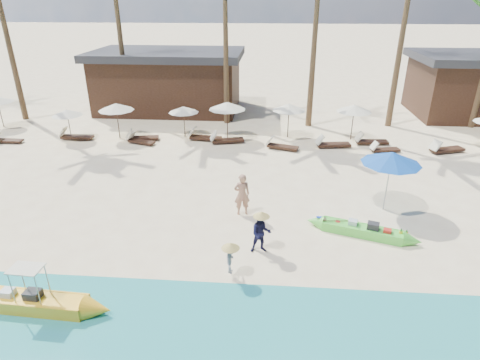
# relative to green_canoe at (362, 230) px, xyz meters

# --- Properties ---
(ground) EXTENTS (240.00, 240.00, 0.00)m
(ground) POSITION_rel_green_canoe_xyz_m (-3.05, -0.57, -0.19)
(ground) COLOR #FCEBBA
(ground) RESTS_ON ground
(wet_sand_strip) EXTENTS (240.00, 4.50, 0.01)m
(wet_sand_strip) POSITION_rel_green_canoe_xyz_m (-3.05, -5.57, -0.19)
(wet_sand_strip) COLOR tan
(wet_sand_strip) RESTS_ON ground
(green_canoe) EXTENTS (4.39, 1.67, 0.58)m
(green_canoe) POSITION_rel_green_canoe_xyz_m (0.00, 0.00, 0.00)
(green_canoe) COLOR #54D641
(green_canoe) RESTS_ON ground
(yellow_canoe) EXTENTS (5.36, 0.87, 1.39)m
(yellow_canoe) POSITION_rel_green_canoe_xyz_m (-9.97, -4.55, 0.03)
(yellow_canoe) COLOR yellow
(yellow_canoe) RESTS_ON ground
(tourist) EXTENTS (0.71, 0.56, 1.73)m
(tourist) POSITION_rel_green_canoe_xyz_m (-4.45, 1.21, 0.67)
(tourist) COLOR #AF785E
(tourist) RESTS_ON ground
(vendor_green) EXTENTS (0.76, 0.63, 1.42)m
(vendor_green) POSITION_rel_green_canoe_xyz_m (-3.63, -1.30, 0.52)
(vendor_green) COLOR #121333
(vendor_green) RESTS_ON ground
(vendor_yellow) EXTENTS (0.37, 0.62, 0.94)m
(vendor_yellow) POSITION_rel_green_canoe_xyz_m (-4.50, -2.75, 0.46)
(vendor_yellow) COLOR gray
(vendor_yellow) RESTS_ON ground
(blue_umbrella) EXTENTS (2.30, 2.30, 2.47)m
(blue_umbrella) POSITION_rel_green_canoe_xyz_m (1.27, 2.06, 2.04)
(blue_umbrella) COLOR #99999E
(blue_umbrella) RESTS_ON ground
(resort_parasol_2) EXTENTS (1.78, 1.78, 1.84)m
(resort_parasol_2) POSITION_rel_green_canoe_xyz_m (-15.38, 9.46, 1.46)
(resort_parasol_2) COLOR #392117
(resort_parasol_2) RESTS_ON ground
(lounger_2_left) EXTENTS (1.65, 0.53, 0.56)m
(lounger_2_left) POSITION_rel_green_canoe_xyz_m (-18.88, 8.57, -0.01)
(lounger_2_left) COLOR #392117
(lounger_2_left) RESTS_ON ground
(resort_parasol_3) EXTENTS (2.09, 2.09, 2.15)m
(resort_parasol_3) POSITION_rel_green_canoe_xyz_m (-12.55, 9.90, 1.75)
(resort_parasol_3) COLOR #392117
(resort_parasol_3) RESTS_ON ground
(lounger_3_left) EXTENTS (1.96, 0.62, 0.67)m
(lounger_3_left) POSITION_rel_green_canoe_xyz_m (-15.16, 9.48, 0.03)
(lounger_3_left) COLOR #392117
(lounger_3_left) RESTS_ON ground
(lounger_3_right) EXTENTS (1.76, 1.02, 0.57)m
(lounger_3_right) POSITION_rel_green_canoe_xyz_m (-11.03, 9.03, -0.00)
(lounger_3_right) COLOR #392117
(lounger_3_right) RESTS_ON ground
(resort_parasol_4) EXTENTS (1.82, 1.82, 1.87)m
(resort_parasol_4) POSITION_rel_green_canoe_xyz_m (-8.66, 10.56, 1.49)
(resort_parasol_4) COLOR #392117
(resort_parasol_4) RESTS_ON ground
(lounger_4_left) EXTENTS (1.98, 0.94, 0.65)m
(lounger_4_left) POSITION_rel_green_canoe_xyz_m (-11.14, 9.57, 0.02)
(lounger_4_left) COLOR #392117
(lounger_4_left) RESTS_ON ground
(lounger_4_right) EXTENTS (2.05, 0.86, 0.68)m
(lounger_4_right) POSITION_rel_green_canoe_xyz_m (-7.41, 9.92, 0.03)
(lounger_4_right) COLOR #392117
(lounger_4_right) RESTS_ON ground
(resort_parasol_5) EXTENTS (2.19, 2.19, 2.25)m
(resort_parasol_5) POSITION_rel_green_canoe_xyz_m (-5.99, 10.33, 1.84)
(resort_parasol_5) COLOR #392117
(resort_parasol_5) RESTS_ON ground
(lounger_5_left) EXTENTS (2.06, 1.05, 0.67)m
(lounger_5_left) POSITION_rel_green_canoe_xyz_m (-6.04, 9.52, 0.03)
(lounger_5_left) COLOR #392117
(lounger_5_left) RESTS_ON ground
(resort_parasol_6) EXTENTS (2.02, 2.02, 2.08)m
(resort_parasol_6) POSITION_rel_green_canoe_xyz_m (-2.35, 10.89, 1.68)
(resort_parasol_6) COLOR #392117
(resort_parasol_6) RESTS_ON ground
(lounger_6_left) EXTENTS (1.91, 1.10, 0.62)m
(lounger_6_left) POSITION_rel_green_canoe_xyz_m (-2.81, 8.76, 0.01)
(lounger_6_left) COLOR #392117
(lounger_6_left) RESTS_ON ground
(lounger_6_right) EXTENTS (2.03, 0.86, 0.67)m
(lounger_6_right) POSITION_rel_green_canoe_xyz_m (0.08, 9.26, 0.03)
(lounger_6_right) COLOR #392117
(lounger_6_right) RESTS_ON ground
(resort_parasol_7) EXTENTS (2.06, 2.06, 2.12)m
(resort_parasol_7) POSITION_rel_green_canoe_xyz_m (1.44, 10.78, 1.72)
(resort_parasol_7) COLOR #392117
(resort_parasol_7) RESTS_ON ground
(lounger_7_left) EXTENTS (1.70, 0.82, 0.56)m
(lounger_7_left) POSITION_rel_green_canoe_xyz_m (2.86, 8.70, -0.01)
(lounger_7_left) COLOR #392117
(lounger_7_left) RESTS_ON ground
(lounger_7_right) EXTENTS (1.93, 0.72, 0.64)m
(lounger_7_right) POSITION_rel_green_canoe_xyz_m (2.39, 9.95, 0.02)
(lounger_7_right) COLOR #392117
(lounger_7_right) RESTS_ON ground
(lounger_8_left) EXTENTS (2.08, 1.23, 0.68)m
(lounger_8_left) POSITION_rel_green_canoe_xyz_m (6.23, 8.89, 0.03)
(lounger_8_left) COLOR #392117
(lounger_8_left) RESTS_ON ground
(pavilion_west) EXTENTS (10.80, 6.60, 4.30)m
(pavilion_west) POSITION_rel_green_canoe_xyz_m (-11.05, 16.93, 2.00)
(pavilion_west) COLOR #392117
(pavilion_west) RESTS_ON ground
(pavilion_east) EXTENTS (8.80, 6.60, 4.30)m
(pavilion_east) POSITION_rel_green_canoe_xyz_m (10.95, 16.93, 2.00)
(pavilion_east) COLOR #392117
(pavilion_east) RESTS_ON ground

